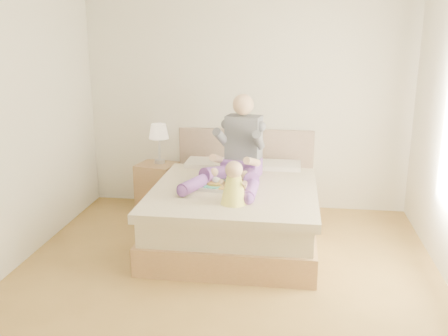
# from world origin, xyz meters

# --- Properties ---
(room) EXTENTS (4.02, 4.22, 2.71)m
(room) POSITION_xyz_m (0.08, 0.01, 1.51)
(room) COLOR brown
(room) RESTS_ON ground
(bed) EXTENTS (1.70, 2.18, 1.00)m
(bed) POSITION_xyz_m (0.00, 1.08, 0.32)
(bed) COLOR olive
(bed) RESTS_ON ground
(nightstand) EXTENTS (0.54, 0.50, 0.56)m
(nightstand) POSITION_xyz_m (-1.11, 1.88, 0.28)
(nightstand) COLOR olive
(nightstand) RESTS_ON ground
(lamp) EXTENTS (0.25, 0.25, 0.50)m
(lamp) POSITION_xyz_m (-1.08, 1.92, 0.94)
(lamp) COLOR silver
(lamp) RESTS_ON nightstand
(adult) EXTENTS (0.82, 1.21, 0.95)m
(adult) POSITION_xyz_m (0.00, 1.20, 0.89)
(adult) COLOR #603584
(adult) RESTS_ON bed
(tray) EXTENTS (0.56, 0.47, 0.14)m
(tray) POSITION_xyz_m (-0.10, 0.89, 0.64)
(tray) COLOR silver
(tray) RESTS_ON bed
(baby) EXTENTS (0.28, 0.37, 0.42)m
(baby) POSITION_xyz_m (0.05, 0.41, 0.78)
(baby) COLOR #FFF950
(baby) RESTS_ON bed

